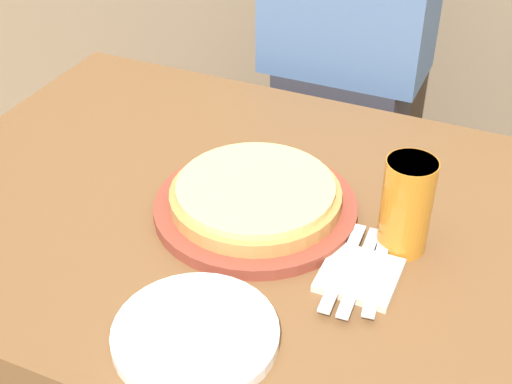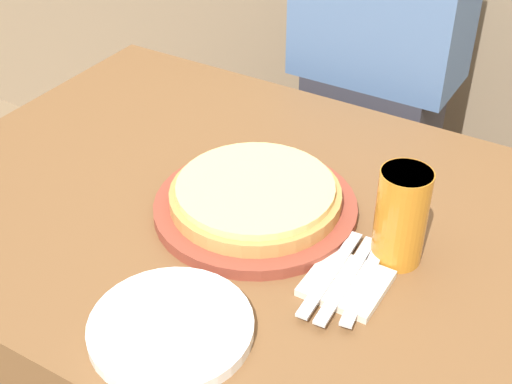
{
  "view_description": "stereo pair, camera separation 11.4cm",
  "coord_description": "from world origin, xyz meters",
  "px_view_note": "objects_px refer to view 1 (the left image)",
  "views": [
    {
      "loc": [
        0.41,
        -0.85,
        1.46
      ],
      "look_at": [
        0.03,
        0.0,
        0.79
      ],
      "focal_mm": 50.0,
      "sensor_mm": 36.0,
      "label": 1
    },
    {
      "loc": [
        0.51,
        -0.79,
        1.46
      ],
      "look_at": [
        0.03,
        0.0,
        0.79
      ],
      "focal_mm": 50.0,
      "sensor_mm": 36.0,
      "label": 2
    }
  ],
  "objects_px": {
    "pizza_on_board": "(256,200)",
    "dinner_plate": "(196,334)",
    "diner_person": "(342,99)",
    "dinner_knife": "(360,271)",
    "fork": "(343,266)",
    "beer_glass": "(407,202)",
    "spoon": "(377,275)"
  },
  "relations": [
    {
      "from": "dinner_knife",
      "to": "dinner_plate",
      "type": "bearing_deg",
      "value": -128.97
    },
    {
      "from": "dinner_plate",
      "to": "dinner_knife",
      "type": "relative_size",
      "value": 1.1
    },
    {
      "from": "spoon",
      "to": "diner_person",
      "type": "bearing_deg",
      "value": 111.36
    },
    {
      "from": "beer_glass",
      "to": "fork",
      "type": "distance_m",
      "value": 0.13
    },
    {
      "from": "diner_person",
      "to": "dinner_knife",
      "type": "bearing_deg",
      "value": -70.47
    },
    {
      "from": "beer_glass",
      "to": "fork",
      "type": "relative_size",
      "value": 0.77
    },
    {
      "from": "beer_glass",
      "to": "spoon",
      "type": "distance_m",
      "value": 0.12
    },
    {
      "from": "pizza_on_board",
      "to": "diner_person",
      "type": "distance_m",
      "value": 0.62
    },
    {
      "from": "pizza_on_board",
      "to": "fork",
      "type": "xyz_separation_m",
      "value": [
        0.18,
        -0.08,
        -0.01
      ]
    },
    {
      "from": "fork",
      "to": "spoon",
      "type": "distance_m",
      "value": 0.05
    },
    {
      "from": "pizza_on_board",
      "to": "diner_person",
      "type": "xyz_separation_m",
      "value": [
        -0.04,
        0.6,
        -0.12
      ]
    },
    {
      "from": "pizza_on_board",
      "to": "dinner_knife",
      "type": "distance_m",
      "value": 0.22
    },
    {
      "from": "pizza_on_board",
      "to": "dinner_plate",
      "type": "bearing_deg",
      "value": -82.18
    },
    {
      "from": "pizza_on_board",
      "to": "spoon",
      "type": "relative_size",
      "value": 1.93
    },
    {
      "from": "pizza_on_board",
      "to": "dinner_plate",
      "type": "distance_m",
      "value": 0.29
    },
    {
      "from": "beer_glass",
      "to": "spoon",
      "type": "height_order",
      "value": "beer_glass"
    },
    {
      "from": "pizza_on_board",
      "to": "beer_glass",
      "type": "bearing_deg",
      "value": 2.64
    },
    {
      "from": "fork",
      "to": "dinner_knife",
      "type": "relative_size",
      "value": 1.0
    },
    {
      "from": "dinner_plate",
      "to": "dinner_knife",
      "type": "bearing_deg",
      "value": 51.03
    },
    {
      "from": "pizza_on_board",
      "to": "dinner_plate",
      "type": "height_order",
      "value": "pizza_on_board"
    },
    {
      "from": "pizza_on_board",
      "to": "dinner_knife",
      "type": "relative_size",
      "value": 1.64
    },
    {
      "from": "pizza_on_board",
      "to": "fork",
      "type": "relative_size",
      "value": 1.64
    },
    {
      "from": "pizza_on_board",
      "to": "beer_glass",
      "type": "height_order",
      "value": "beer_glass"
    },
    {
      "from": "pizza_on_board",
      "to": "beer_glass",
      "type": "distance_m",
      "value": 0.25
    },
    {
      "from": "diner_person",
      "to": "spoon",
      "type": "bearing_deg",
      "value": -68.64
    },
    {
      "from": "beer_glass",
      "to": "dinner_plate",
      "type": "relative_size",
      "value": 0.7
    },
    {
      "from": "beer_glass",
      "to": "diner_person",
      "type": "xyz_separation_m",
      "value": [
        -0.28,
        0.59,
        -0.18
      ]
    },
    {
      "from": "fork",
      "to": "spoon",
      "type": "bearing_deg",
      "value": 0.0
    },
    {
      "from": "fork",
      "to": "dinner_plate",
      "type": "bearing_deg",
      "value": -124.39
    },
    {
      "from": "pizza_on_board",
      "to": "fork",
      "type": "bearing_deg",
      "value": -25.69
    },
    {
      "from": "dinner_plate",
      "to": "fork",
      "type": "relative_size",
      "value": 1.1
    },
    {
      "from": "dinner_knife",
      "to": "spoon",
      "type": "distance_m",
      "value": 0.03
    }
  ]
}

